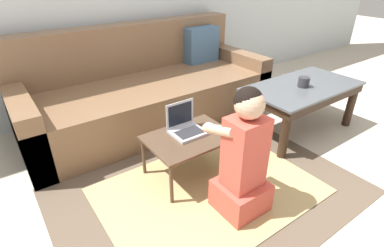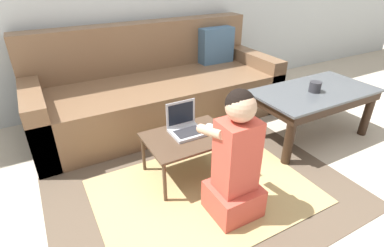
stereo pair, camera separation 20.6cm
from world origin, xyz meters
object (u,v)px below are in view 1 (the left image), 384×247
Objects in this scene: cup_on_table at (304,82)px; computer_mouse at (211,126)px; person_seated at (243,160)px; laptop_desk at (189,140)px; coffee_table at (302,93)px; couch at (147,90)px; laptop at (186,128)px.

computer_mouse is at bearing 176.65° from cup_on_table.
computer_mouse is 0.48m from person_seated.
coffee_table is at bearing -1.35° from laptop_desk.
coffee_table reaches higher than laptop_desk.
coffee_table is 0.98m from computer_mouse.
laptop_desk is 0.47m from person_seated.
laptop_desk is at bearing 177.57° from cup_on_table.
couch is at bearing 85.00° from person_seated.
couch reaches higher than laptop.
couch is 2.20× the size of coffee_table.
cup_on_table is at bearing 20.84° from person_seated.
laptop_desk is at bearing -102.76° from laptop.
couch reaches higher than coffee_table.
person_seated is at bearing -159.16° from cup_on_table.
person_seated is at bearing -95.00° from couch.
laptop is at bearing 175.77° from coffee_table.
laptop is 0.18m from computer_mouse.
coffee_table is 9.66× the size of computer_mouse.
person_seated is 8.73× the size of cup_on_table.
couch is 1.43m from person_seated.
laptop is at bearing -100.61° from couch.
computer_mouse is (0.01, -0.96, 0.04)m from couch.
couch reaches higher than laptop_desk.
laptop reaches higher than laptop_desk.
coffee_table is 1.78× the size of laptop_desk.
person_seated is 1.16m from cup_on_table.
person_seated is at bearing -82.70° from laptop_desk.
coffee_table reaches higher than computer_mouse.
laptop_desk is at bearing -177.87° from computer_mouse.
cup_on_table is at bearing -2.43° from laptop_desk.
coffee_table is at bearing -4.23° from laptop.
couch is 24.52× the size of cup_on_table.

